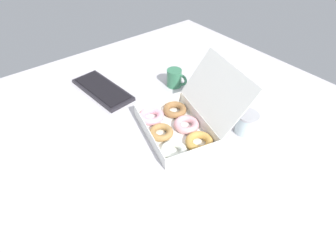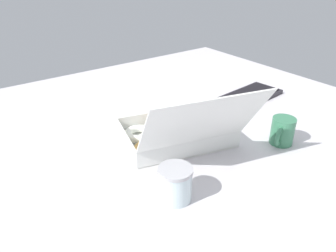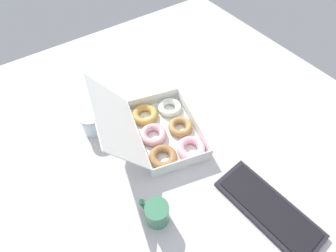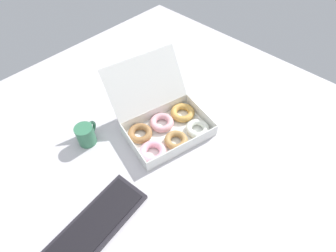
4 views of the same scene
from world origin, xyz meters
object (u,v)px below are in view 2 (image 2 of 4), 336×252
object	(u,v)px
donut_box	(179,134)
glass_jar	(175,184)
keyboard	(246,97)
coffee_mug	(282,131)

from	to	relation	value
donut_box	glass_jar	distance (cm)	28.66
keyboard	glass_jar	xyz separation A→B (cm)	(65.59, 34.14, 3.76)
donut_box	keyboard	bearing A→B (deg)	-165.52
donut_box	keyboard	xyz separation A→B (cm)	(-47.21, -12.19, -2.34)
donut_box	coffee_mug	distance (cm)	34.72
coffee_mug	glass_jar	bearing A→B (deg)	1.58
donut_box	glass_jar	xyz separation A→B (cm)	(18.38, 21.94, 1.42)
coffee_mug	donut_box	bearing A→B (deg)	-36.56
coffee_mug	glass_jar	size ratio (longest dim) A/B	1.16
keyboard	coffee_mug	size ratio (longest dim) A/B	3.40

